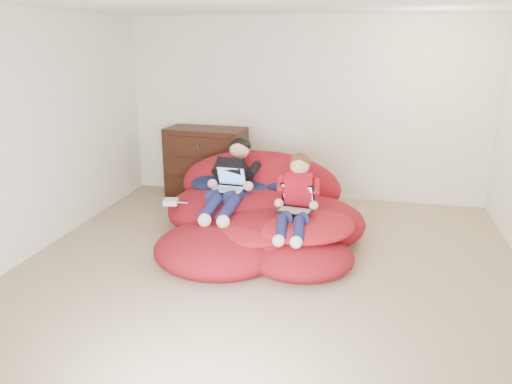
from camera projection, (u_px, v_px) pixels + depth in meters
name	position (u px, v px, depth m)	size (l,w,h in m)	color
room_shell	(268.00, 249.00, 4.88)	(5.10, 5.10, 2.77)	tan
dresser	(206.00, 162.00, 7.14)	(1.15, 0.66, 0.99)	black
beanbag_pile	(260.00, 214.00, 5.75)	(2.37, 2.51, 0.94)	maroon
cream_pillow	(237.00, 167.00, 6.38)	(0.46, 0.29, 0.29)	white
older_boy	(232.00, 177.00, 5.71)	(0.44, 1.31, 0.73)	black
younger_boy	(296.00, 196.00, 5.15)	(0.34, 0.95, 0.74)	#B51022
laptop_white	(230.00, 183.00, 5.60)	(0.33, 0.33, 0.22)	white
laptop_black	(296.00, 203.00, 5.16)	(0.39, 0.41, 0.25)	black
power_adapter	(171.00, 202.00, 5.66)	(0.15, 0.15, 0.06)	white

